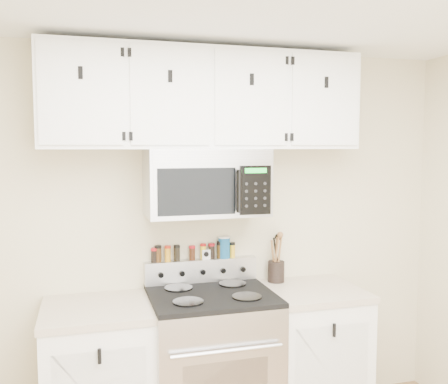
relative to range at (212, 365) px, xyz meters
name	(u,v)px	position (x,y,z in m)	size (l,w,h in m)	color
back_wall	(200,236)	(0.00, 0.32, 0.76)	(3.50, 0.01, 2.50)	beige
range	(212,365)	(0.00, 0.00, 0.00)	(0.76, 0.65, 1.10)	#B7B7BA
base_cabinet_left	(99,381)	(-0.69, 0.02, -0.03)	(0.64, 0.62, 0.92)	white
base_cabinet_right	(310,355)	(0.69, 0.02, -0.03)	(0.64, 0.62, 0.92)	white
microwave	(206,182)	(0.00, 0.13, 1.14)	(0.76, 0.44, 0.42)	#9E9EA3
upper_cabinets	(205,100)	(0.00, 0.15, 1.66)	(2.00, 0.35, 0.62)	white
utensil_crock	(276,270)	(0.52, 0.23, 0.52)	(0.11, 0.11, 0.34)	black
kitchen_timer	(205,254)	(0.03, 0.28, 0.65)	(0.06, 0.05, 0.07)	silver
salt_canister	(224,247)	(0.16, 0.28, 0.69)	(0.08, 0.08, 0.15)	#155690
spice_jar_0	(154,255)	(-0.31, 0.28, 0.66)	(0.05, 0.05, 0.09)	black
spice_jar_1	(158,254)	(-0.29, 0.28, 0.67)	(0.05, 0.05, 0.11)	#472B11
spice_jar_2	(168,253)	(-0.23, 0.28, 0.67)	(0.04, 0.04, 0.10)	orange
spice_jar_3	(177,253)	(-0.16, 0.28, 0.67)	(0.04, 0.04, 0.11)	black
spice_jar_4	(192,253)	(-0.06, 0.28, 0.66)	(0.04, 0.04, 0.10)	#3B1C0E
spice_jar_5	(203,251)	(0.01, 0.28, 0.67)	(0.04, 0.04, 0.11)	gold
spice_jar_6	(212,251)	(0.07, 0.28, 0.67)	(0.04, 0.04, 0.10)	black
spice_jar_7	(220,250)	(0.13, 0.28, 0.67)	(0.04, 0.04, 0.11)	#3F2B0F
spice_jar_8	(220,250)	(0.13, 0.28, 0.67)	(0.04, 0.04, 0.12)	#38200D
spice_jar_9	(232,250)	(0.22, 0.28, 0.67)	(0.04, 0.04, 0.10)	gold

